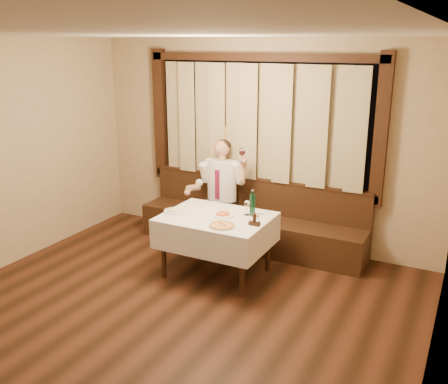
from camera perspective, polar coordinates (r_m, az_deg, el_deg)
The scene contains 10 objects.
room at distance 5.12m, azimuth -4.78°, elevation 2.69°, with size 5.01×6.01×2.81m.
banquette at distance 6.95m, azimuth 3.12°, elevation -3.71°, with size 3.20×0.61×0.94m.
dining_table at distance 5.97m, azimuth -0.88°, elevation -3.70°, with size 1.27×0.97×0.76m.
pizza at distance 5.59m, azimuth -0.23°, elevation -3.85°, with size 0.30×0.30×0.03m.
pasta_red at distance 5.93m, azimuth -0.11°, elevation -2.38°, with size 0.27×0.27×0.09m.
pasta_cream at distance 6.10m, azimuth -5.70°, elevation -1.92°, with size 0.26×0.26×0.09m.
green_bottle at distance 5.93m, azimuth 3.28°, elevation -1.44°, with size 0.07×0.07×0.31m.
table_wine_glass at distance 5.93m, azimuth 2.63°, elevation -1.41°, with size 0.07×0.07×0.19m.
cruet_caddy at distance 5.63m, azimuth 3.49°, elevation -3.36°, with size 0.13×0.06×0.13m.
seated_man at distance 6.89m, azimuth -0.48°, elevation 0.81°, with size 0.82×0.61×1.46m.
Camera 1 is at (2.65, -3.23, 2.74)m, focal length 40.00 mm.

